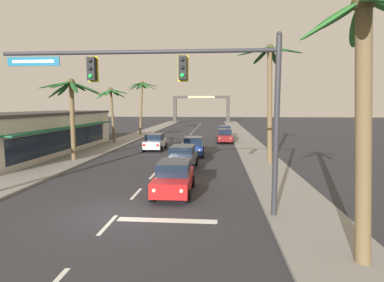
{
  "coord_description": "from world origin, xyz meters",
  "views": [
    {
      "loc": [
        4.15,
        -12.27,
        4.56
      ],
      "look_at": [
        2.5,
        8.0,
        2.2
      ],
      "focal_mm": 28.73,
      "sensor_mm": 36.0,
      "label": 1
    }
  ],
  "objects": [
    {
      "name": "lane_markings",
      "position": [
        0.46,
        18.85,
        0.0
      ],
      "size": [
        4.28,
        85.9,
        0.01
      ],
      "color": "silver",
      "rests_on": "ground"
    },
    {
      "name": "sedan_fifth_in_queue",
      "position": [
        1.99,
        15.6,
        0.85
      ],
      "size": [
        2.08,
        4.5,
        1.68
      ],
      "color": "navy",
      "rests_on": "ground"
    },
    {
      "name": "sedan_parked_mid_kerb",
      "position": [
        5.27,
        31.08,
        0.85
      ],
      "size": [
        1.97,
        4.46,
        1.68
      ],
      "color": "silver",
      "rests_on": "ground"
    },
    {
      "name": "palm_right_nearest",
      "position": [
        8.03,
        -3.66,
        4.99
      ],
      "size": [
        3.5,
        3.59,
        7.54
      ],
      "color": "brown",
      "rests_on": "ground"
    },
    {
      "name": "traffic_signal_mast",
      "position": [
        2.95,
        0.03,
        5.32
      ],
      "size": [
        11.23,
        0.41,
        7.37
      ],
      "color": "#2D2D33",
      "rests_on": "ground"
    },
    {
      "name": "sidewalk_left",
      "position": [
        -7.8,
        20.0,
        0.07
      ],
      "size": [
        3.2,
        110.0,
        0.14
      ],
      "primitive_type": "cube",
      "color": "gray",
      "rests_on": "ground"
    },
    {
      "name": "sedan_third_in_queue",
      "position": [
        1.69,
        9.39,
        0.85
      ],
      "size": [
        2.09,
        4.51,
        1.68
      ],
      "color": "#4C515B",
      "rests_on": "ground"
    },
    {
      "name": "sedan_oncoming_far",
      "position": [
        -2.16,
        18.57,
        0.85
      ],
      "size": [
        1.96,
        4.46,
        1.68
      ],
      "color": "silver",
      "rests_on": "ground"
    },
    {
      "name": "sidewalk_right",
      "position": [
        7.8,
        20.0,
        0.07
      ],
      "size": [
        3.2,
        110.0,
        0.14
      ],
      "primitive_type": "cube",
      "color": "gray",
      "rests_on": "ground"
    },
    {
      "name": "palm_right_second",
      "position": [
        8.11,
        11.75,
        6.31
      ],
      "size": [
        4.86,
        4.48,
        9.16
      ],
      "color": "brown",
      "rests_on": "ground"
    },
    {
      "name": "palm_left_second",
      "position": [
        -7.5,
        11.66,
        4.92
      ],
      "size": [
        4.47,
        4.8,
        6.7
      ],
      "color": "brown",
      "rests_on": "ground"
    },
    {
      "name": "palm_left_third",
      "position": [
        -8.29,
        23.27,
        5.23
      ],
      "size": [
        3.74,
        3.88,
        6.68
      ],
      "color": "brown",
      "rests_on": "ground"
    },
    {
      "name": "storefront_strip_left",
      "position": [
        -12.99,
        15.35,
        1.96
      ],
      "size": [
        7.47,
        21.94,
        3.91
      ],
      "color": "beige",
      "rests_on": "ground"
    },
    {
      "name": "palm_left_farthest",
      "position": [
        -7.53,
        34.88,
        6.21
      ],
      "size": [
        4.55,
        4.79,
        8.3
      ],
      "color": "brown",
      "rests_on": "ground"
    },
    {
      "name": "sedan_parked_nearest_kerb",
      "position": [
        5.12,
        25.57,
        0.85
      ],
      "size": [
        1.95,
        4.45,
        1.68
      ],
      "color": "maroon",
      "rests_on": "ground"
    },
    {
      "name": "town_gateway_arch",
      "position": [
        0.0,
        68.82,
        4.57
      ],
      "size": [
        14.93,
        0.9,
        7.08
      ],
      "color": "#423D38",
      "rests_on": "ground"
    },
    {
      "name": "sedan_lead_at_stop_bar",
      "position": [
        1.96,
        3.18,
        0.85
      ],
      "size": [
        1.98,
        4.46,
        1.68
      ],
      "color": "red",
      "rests_on": "ground"
    },
    {
      "name": "ground_plane",
      "position": [
        0.0,
        0.0,
        0.0
      ],
      "size": [
        220.0,
        220.0,
        0.0
      ],
      "primitive_type": "plane",
      "color": "#2D2D33"
    }
  ]
}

